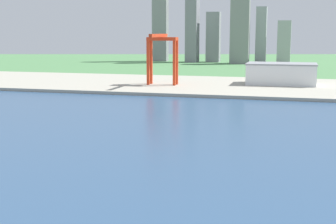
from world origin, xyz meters
name	(u,v)px	position (x,y,z in m)	size (l,w,h in m)	color
ground_plane	(174,133)	(0.00, 300.00, 0.00)	(2400.00, 2400.00, 0.00)	#4B7E4B
water_bay	(131,169)	(0.00, 240.00, 0.07)	(840.00, 360.00, 0.15)	#2D4C70
industrial_pier	(230,86)	(0.00, 490.00, 1.25)	(840.00, 140.00, 2.50)	#A4A090
port_crane_red	(162,48)	(-54.55, 473.41, 32.62)	(24.70, 45.36, 41.78)	red
warehouse_main	(281,74)	(40.82, 502.63, 11.39)	(56.91, 34.19, 17.73)	white
distant_skyline	(215,27)	(-67.61, 817.63, 53.60)	(211.79, 49.53, 141.52)	gray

